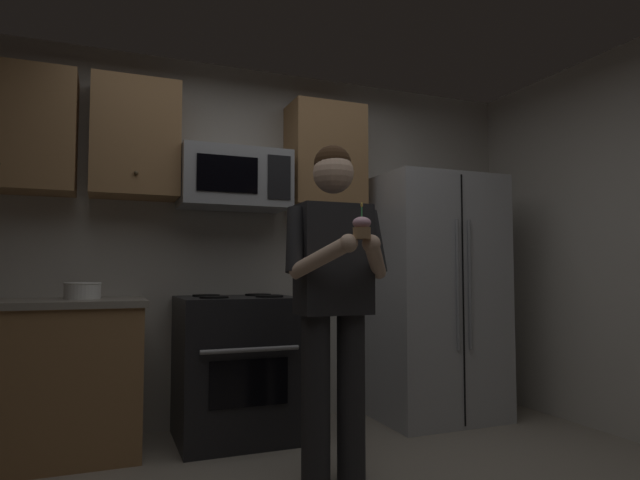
{
  "coord_description": "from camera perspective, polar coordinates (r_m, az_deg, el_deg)",
  "views": [
    {
      "loc": [
        -0.98,
        -2.17,
        1.08
      ],
      "look_at": [
        0.08,
        0.45,
        1.25
      ],
      "focal_mm": 30.36,
      "sensor_mm": 36.0,
      "label": 1
    }
  ],
  "objects": [
    {
      "name": "cabinet_row_upper",
      "position": [
        3.81,
        -17.75,
        9.92
      ],
      "size": [
        2.78,
        0.36,
        0.76
      ],
      "color": "#9E7247"
    },
    {
      "name": "person",
      "position": [
        2.85,
        1.52,
        -5.15
      ],
      "size": [
        0.6,
        0.48,
        1.76
      ],
      "color": "#262628",
      "rests_on": "ground"
    },
    {
      "name": "oven_range",
      "position": [
        3.68,
        -8.78,
        -13.09
      ],
      "size": [
        0.76,
        0.7,
        0.93
      ],
      "color": "black",
      "rests_on": "ground"
    },
    {
      "name": "wall_back",
      "position": [
        4.05,
        -7.85,
        -0.3
      ],
      "size": [
        4.4,
        0.1,
        2.6
      ],
      "primitive_type": "cube",
      "color": "beige",
      "rests_on": "ground"
    },
    {
      "name": "bowl_large_white",
      "position": [
        3.6,
        -23.75,
        -4.86
      ],
      "size": [
        0.22,
        0.22,
        0.1
      ],
      "color": "white",
      "rests_on": "counter_left"
    },
    {
      "name": "refrigerator",
      "position": [
        4.2,
        11.89,
        -5.83
      ],
      "size": [
        0.9,
        0.75,
        1.8
      ],
      "color": "#B7BABF",
      "rests_on": "ground"
    },
    {
      "name": "wall_right",
      "position": [
        4.07,
        30.66,
        0.13
      ],
      "size": [
        0.1,
        4.4,
        2.6
      ],
      "primitive_type": "cube",
      "color": "beige",
      "rests_on": "ground"
    },
    {
      "name": "counter_left",
      "position": [
        3.64,
        -29.79,
        -12.78
      ],
      "size": [
        1.44,
        0.66,
        0.92
      ],
      "color": "#9E7247",
      "rests_on": "ground"
    },
    {
      "name": "microwave",
      "position": [
        3.8,
        -9.01,
        6.3
      ],
      "size": [
        0.74,
        0.41,
        0.4
      ],
      "color": "#9EA0A5"
    },
    {
      "name": "cupcake",
      "position": [
        2.56,
        4.43,
        1.32
      ],
      "size": [
        0.09,
        0.09,
        0.17
      ],
      "color": "#A87F56"
    }
  ]
}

